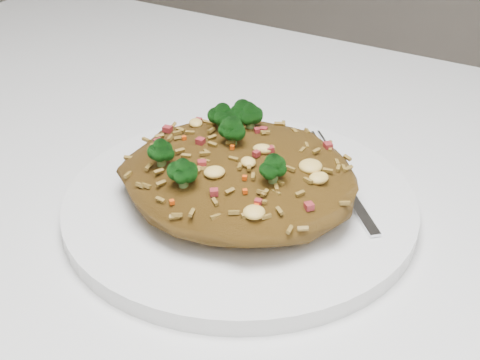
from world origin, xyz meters
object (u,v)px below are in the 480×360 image
object	(u,v)px
dining_table	(253,304)
fried_rice	(239,166)
plate	(240,203)
fork	(342,183)

from	to	relation	value
dining_table	fried_rice	distance (m)	0.13
plate	fried_rice	world-z (taller)	fried_rice
plate	fried_rice	bearing A→B (deg)	167.73
plate	fork	xyz separation A→B (m)	(0.06, 0.06, 0.01)
plate	fried_rice	xyz separation A→B (m)	(-0.00, 0.00, 0.03)
fried_rice	fork	size ratio (longest dim) A/B	1.45
plate	fork	world-z (taller)	fork
plate	fried_rice	size ratio (longest dim) A/B	1.48
dining_table	fried_rice	xyz separation A→B (m)	(-0.01, 0.00, 0.13)
dining_table	plate	distance (m)	0.10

